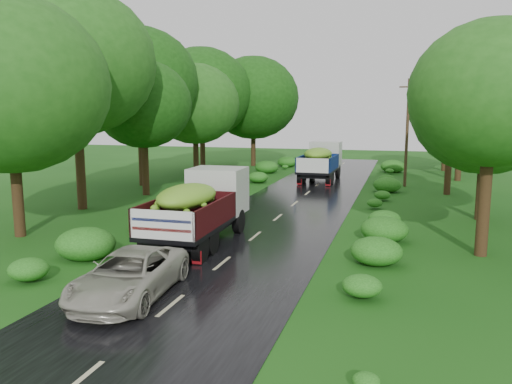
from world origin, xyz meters
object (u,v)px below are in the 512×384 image
at_px(truck_near, 201,203).
at_px(car, 129,275).
at_px(truck_far, 321,159).
at_px(utility_pole, 407,132).

xyz_separation_m(truck_near, car, (0.44, -6.33, -0.92)).
distance_m(truck_far, car, 26.28).
height_order(truck_near, car, truck_near).
distance_m(truck_near, car, 6.41).
distance_m(truck_near, utility_pole, 20.11).
distance_m(car, utility_pole, 25.99).
xyz_separation_m(truck_near, truck_far, (1.67, 19.90, 0.05)).
bearing_deg(truck_far, truck_near, -94.11).
distance_m(truck_far, utility_pole, 6.78).
xyz_separation_m(truck_far, utility_pole, (6.22, -1.54, 2.23)).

